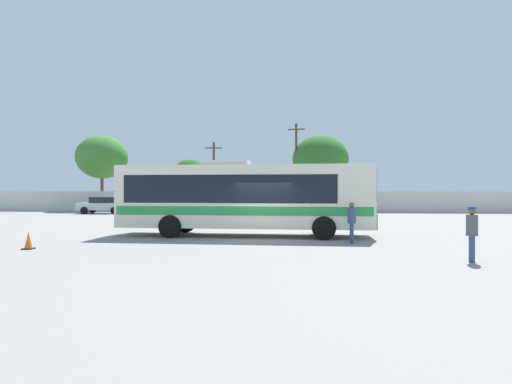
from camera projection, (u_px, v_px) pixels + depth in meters
ground_plane at (273, 222)px, 28.70m from camera, size 300.00×300.00×0.00m
perimeter_wall at (278, 202)px, 41.27m from camera, size 80.00×0.30×2.02m
coach_bus_cream_green at (242, 196)px, 20.09m from camera, size 11.90×3.01×3.56m
attendant_by_bus_door at (352, 220)px, 17.36m from camera, size 0.36×0.36×1.67m
passenger_waiting_on_apron at (472, 231)px, 12.82m from camera, size 0.46×0.46×1.67m
parked_car_leftmost_silver at (104, 205)px, 38.99m from camera, size 4.46×2.17×1.51m
parked_car_second_grey at (166, 205)px, 39.35m from camera, size 4.46×2.30×1.45m
parked_car_third_maroon at (225, 206)px, 38.04m from camera, size 4.08×2.10×1.42m
parked_car_rightmost_red at (320, 205)px, 37.92m from camera, size 4.45×2.03×1.48m
utility_pole_near at (214, 175)px, 45.00m from camera, size 1.79×0.42×7.22m
utility_pole_far at (296, 165)px, 44.60m from camera, size 1.79×0.49×9.14m
roadside_tree_left at (102, 157)px, 45.35m from camera, size 5.40×5.40×7.97m
roadside_tree_midleft at (189, 174)px, 48.95m from camera, size 3.78×3.78×5.67m
roadside_tree_midright at (320, 159)px, 45.53m from camera, size 5.99×5.99×8.03m
roadside_tree_right at (318, 167)px, 46.45m from camera, size 3.31×3.31×6.08m
traffic_cone_on_apron at (28, 241)px, 15.62m from camera, size 0.36×0.36×0.64m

